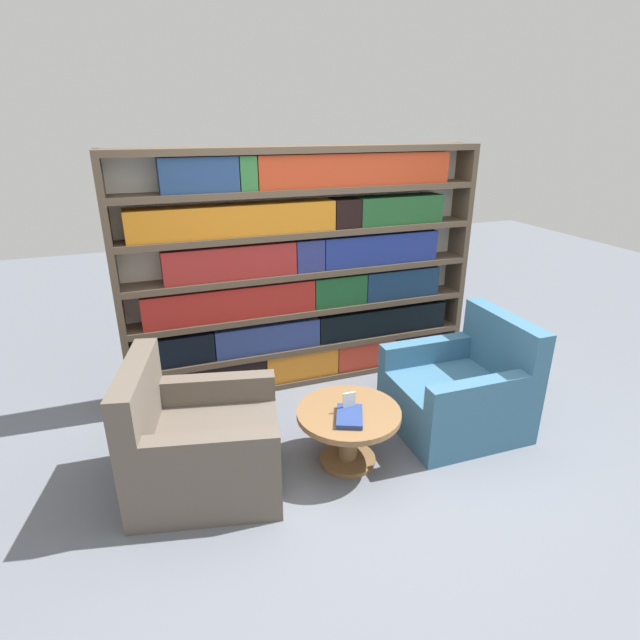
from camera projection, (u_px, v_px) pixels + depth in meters
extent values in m
plane|color=slate|center=(374.00, 469.00, 3.31)|extent=(14.00, 14.00, 0.00)
cube|color=silver|center=(301.00, 268.00, 4.25)|extent=(2.99, 0.05, 1.98)
cube|color=brown|center=(117.00, 291.00, 3.67)|extent=(0.05, 0.30, 1.98)
cube|color=brown|center=(456.00, 256.00, 4.62)|extent=(0.05, 0.30, 1.98)
cube|color=brown|center=(307.00, 375.00, 4.50)|extent=(2.89, 0.30, 0.05)
cube|color=brown|center=(306.00, 344.00, 4.39)|extent=(2.89, 0.30, 0.05)
cube|color=brown|center=(306.00, 309.00, 4.27)|extent=(2.89, 0.30, 0.05)
cube|color=brown|center=(306.00, 272.00, 4.14)|extent=(2.89, 0.30, 0.05)
cube|color=brown|center=(305.00, 232.00, 4.02)|extent=(2.89, 0.30, 0.05)
cube|color=brown|center=(305.00, 190.00, 3.90)|extent=(2.89, 0.30, 0.05)
cube|color=brown|center=(304.00, 149.00, 3.79)|extent=(2.89, 0.30, 0.05)
cube|color=black|center=(217.00, 376.00, 4.17)|extent=(0.80, 0.20, 0.25)
cube|color=orange|center=(300.00, 362.00, 4.40)|extent=(0.64, 0.20, 0.25)
cube|color=red|center=(363.00, 352.00, 4.60)|extent=(0.56, 0.20, 0.25)
cube|color=black|center=(412.00, 344.00, 4.77)|extent=(0.46, 0.20, 0.25)
cube|color=black|center=(177.00, 348.00, 3.96)|extent=(0.57, 0.20, 0.24)
cube|color=navy|center=(267.00, 335.00, 4.20)|extent=(0.88, 0.20, 0.24)
cube|color=black|center=(380.00, 319.00, 4.54)|extent=(1.24, 0.20, 0.24)
cube|color=#A7241E|center=(231.00, 302.00, 3.98)|extent=(1.37, 0.20, 0.26)
cube|color=#1B502A|center=(338.00, 289.00, 4.28)|extent=(0.47, 0.20, 0.26)
cube|color=navy|center=(399.00, 282.00, 4.47)|extent=(0.70, 0.20, 0.26)
cube|color=maroon|center=(230.00, 261.00, 3.86)|extent=(1.02, 0.20, 0.26)
cube|color=navy|center=(307.00, 254.00, 4.07)|extent=(0.23, 0.20, 0.26)
cube|color=navy|center=(378.00, 248.00, 4.28)|extent=(1.04, 0.20, 0.26)
cube|color=orange|center=(234.00, 220.00, 3.76)|extent=(1.57, 0.20, 0.23)
cube|color=black|center=(344.00, 213.00, 4.05)|extent=(0.22, 0.20, 0.23)
cube|color=#21532A|center=(398.00, 209.00, 4.21)|extent=(0.76, 0.20, 0.23)
cube|color=navy|center=(198.00, 174.00, 3.56)|extent=(0.55, 0.20, 0.25)
cube|color=#317138|center=(246.00, 173.00, 3.67)|extent=(0.12, 0.20, 0.25)
cube|color=#BA3B1D|center=(355.00, 169.00, 3.96)|extent=(1.61, 0.20, 0.25)
cube|color=brown|center=(208.00, 456.00, 3.13)|extent=(1.04, 0.98, 0.39)
cube|color=brown|center=(138.00, 401.00, 2.93)|extent=(0.32, 0.82, 0.46)
cube|color=brown|center=(212.00, 450.00, 2.72)|extent=(0.75, 0.28, 0.18)
cube|color=brown|center=(219.00, 388.00, 3.35)|extent=(0.75, 0.28, 0.18)
cube|color=#386684|center=(454.00, 403.00, 3.72)|extent=(0.90, 0.83, 0.39)
cube|color=#386684|center=(503.00, 344.00, 3.67)|extent=(0.16, 0.81, 0.46)
cube|color=#386684|center=(425.00, 351.00, 3.89)|extent=(0.75, 0.14, 0.18)
cube|color=#386684|center=(478.00, 393.00, 3.29)|extent=(0.75, 0.14, 0.18)
cylinder|color=brown|center=(348.00, 439.00, 3.33)|extent=(0.12, 0.12, 0.36)
cylinder|color=brown|center=(348.00, 459.00, 3.39)|extent=(0.38, 0.38, 0.03)
cylinder|color=brown|center=(349.00, 413.00, 3.26)|extent=(0.69, 0.69, 0.04)
cube|color=black|center=(349.00, 410.00, 3.25)|extent=(0.05, 0.06, 0.01)
cube|color=silver|center=(349.00, 402.00, 3.23)|extent=(0.09, 0.01, 0.13)
cube|color=navy|center=(350.00, 416.00, 3.16)|extent=(0.26, 0.30, 0.03)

